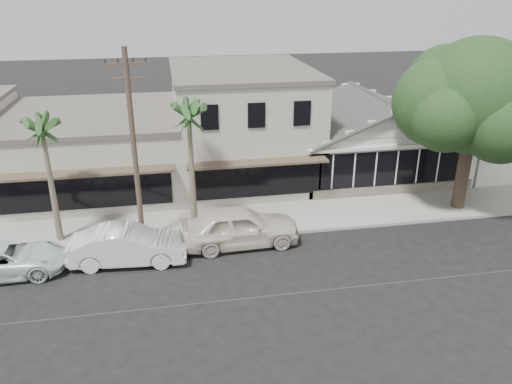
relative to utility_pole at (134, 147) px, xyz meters
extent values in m
plane|color=black|center=(9.00, -5.20, -4.79)|extent=(140.00, 140.00, 0.00)
cube|color=#9E9991|center=(1.00, 1.55, -4.71)|extent=(90.00, 3.50, 0.15)
cube|color=white|center=(14.00, 7.30, -3.29)|extent=(10.00, 8.00, 3.00)
cube|color=black|center=(14.00, 3.24, -3.04)|extent=(8.80, 0.10, 2.00)
cube|color=#60564C|center=(14.00, 3.25, -4.44)|extent=(9.60, 0.18, 0.70)
cube|color=white|center=(22.20, 6.30, -3.29)|extent=(6.00, 6.00, 3.00)
cube|color=beige|center=(6.00, 8.30, -1.54)|extent=(8.00, 10.00, 6.50)
cube|color=beige|center=(-3.00, 8.30, -2.69)|extent=(10.00, 10.00, 4.20)
cylinder|color=brown|center=(0.00, 0.00, -0.29)|extent=(0.24, 0.24, 9.00)
cube|color=brown|center=(0.00, 0.00, 3.51)|extent=(1.80, 0.12, 0.12)
cube|color=brown|center=(0.00, 0.00, 2.91)|extent=(1.40, 0.12, 0.12)
imported|color=silver|center=(4.45, -0.83, -3.85)|extent=(5.58, 2.40, 1.88)
imported|color=white|center=(-0.55, -1.56, -3.96)|extent=(5.11, 2.09, 1.65)
imported|color=white|center=(-5.55, -1.63, -4.10)|extent=(5.00, 2.42, 1.37)
cylinder|color=#4F3D30|center=(16.66, 0.99, -3.00)|extent=(0.67, 0.67, 3.58)
sphere|color=#1A3114|center=(16.66, 0.99, 1.36)|extent=(5.81, 5.81, 5.81)
sphere|color=#1A3114|center=(18.67, 1.66, 0.80)|extent=(4.25, 4.25, 4.25)
sphere|color=#1A3114|center=(14.87, 1.44, 1.02)|extent=(4.47, 4.47, 4.47)
sphere|color=#1A3114|center=(17.11, -0.68, 0.35)|extent=(3.80, 3.80, 3.80)
sphere|color=#1A3114|center=(15.99, 2.78, 1.69)|extent=(4.02, 4.02, 4.02)
sphere|color=#1A3114|center=(18.00, 2.56, 2.14)|extent=(3.58, 3.58, 3.58)
sphere|color=#1A3114|center=(14.65, 0.10, 0.58)|extent=(3.35, 3.35, 3.35)
cone|color=#726651|center=(2.50, 1.52, -2.05)|extent=(0.35, 0.35, 5.48)
cone|color=#726651|center=(-3.85, 0.91, -2.13)|extent=(0.33, 0.33, 5.32)
camera|label=1|loc=(1.50, -21.26, 6.55)|focal=35.00mm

